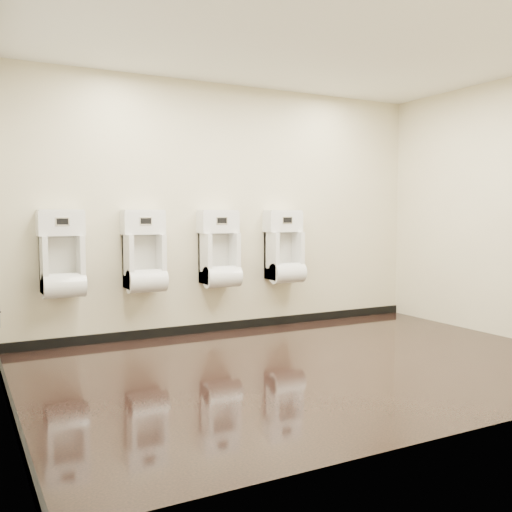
{
  "coord_description": "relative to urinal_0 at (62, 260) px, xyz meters",
  "views": [
    {
      "loc": [
        -2.78,
        -4.18,
        1.34
      ],
      "look_at": [
        -0.29,
        0.55,
        0.95
      ],
      "focal_mm": 40.0,
      "sensor_mm": 36.0,
      "label": 1
    }
  ],
  "objects": [
    {
      "name": "left_wall",
      "position": [
        -0.63,
        -1.6,
        0.51
      ],
      "size": [
        0.02,
        3.5,
        2.8
      ],
      "primitive_type": "cube",
      "color": "beige",
      "rests_on": "ground"
    },
    {
      "name": "skirting_back",
      "position": [
        1.87,
        0.14,
        -0.84
      ],
      "size": [
        5.0,
        0.02,
        0.1
      ],
      "primitive_type": "cube",
      "color": "black",
      "rests_on": "ground"
    },
    {
      "name": "right_wall",
      "position": [
        4.37,
        -1.6,
        0.51
      ],
      "size": [
        0.02,
        3.5,
        2.8
      ],
      "primitive_type": "cube",
      "color": "beige",
      "rests_on": "ground"
    },
    {
      "name": "urinal_0",
      "position": [
        0.0,
        0.0,
        0.0
      ],
      "size": [
        0.45,
        0.34,
        0.84
      ],
      "color": "silver",
      "rests_on": "back_wall"
    },
    {
      "name": "urinal_1",
      "position": [
        0.82,
        0.0,
        0.0
      ],
      "size": [
        0.45,
        0.34,
        0.84
      ],
      "color": "silver",
      "rests_on": "back_wall"
    },
    {
      "name": "back_wall",
      "position": [
        1.87,
        0.15,
        0.51
      ],
      "size": [
        5.0,
        0.02,
        2.8
      ],
      "primitive_type": "cube",
      "color": "beige",
      "rests_on": "ground"
    },
    {
      "name": "skirting_left",
      "position": [
        -0.62,
        -1.6,
        -0.84
      ],
      "size": [
        0.02,
        3.5,
        0.1
      ],
      "primitive_type": "cube",
      "color": "black",
      "rests_on": "ground"
    },
    {
      "name": "ground",
      "position": [
        1.87,
        -1.6,
        -0.89
      ],
      "size": [
        5.0,
        3.5,
        0.0
      ],
      "primitive_type": "cube",
      "color": "black",
      "rests_on": "ground"
    },
    {
      "name": "tile_overlay_left",
      "position": [
        -0.63,
        -1.6,
        0.51
      ],
      "size": [
        0.01,
        3.5,
        2.8
      ],
      "primitive_type": "cube",
      "color": "silver",
      "rests_on": "ground"
    },
    {
      "name": "urinal_2",
      "position": [
        1.68,
        0.0,
        0.0
      ],
      "size": [
        0.45,
        0.34,
        0.84
      ],
      "color": "silver",
      "rests_on": "back_wall"
    },
    {
      "name": "ceiling",
      "position": [
        1.87,
        -1.6,
        1.91
      ],
      "size": [
        5.0,
        3.5,
        0.0
      ],
      "primitive_type": "cube",
      "color": "silver"
    },
    {
      "name": "front_wall",
      "position": [
        1.87,
        -3.35,
        0.51
      ],
      "size": [
        5.0,
        0.02,
        2.8
      ],
      "primitive_type": "cube",
      "color": "beige",
      "rests_on": "ground"
    },
    {
      "name": "urinal_3",
      "position": [
        2.52,
        0.0,
        0.0
      ],
      "size": [
        0.45,
        0.34,
        0.84
      ],
      "color": "silver",
      "rests_on": "back_wall"
    }
  ]
}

